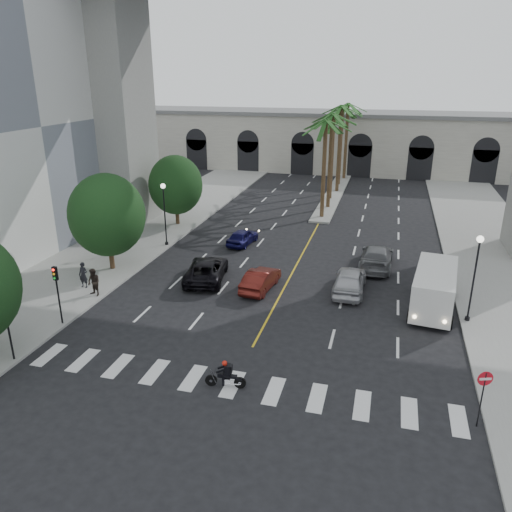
# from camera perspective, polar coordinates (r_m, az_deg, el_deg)

# --- Properties ---
(ground) EXTENTS (140.00, 140.00, 0.00)m
(ground) POSITION_cam_1_polar(r_m,az_deg,el_deg) (25.43, -1.64, -12.59)
(ground) COLOR black
(ground) RESTS_ON ground
(sidewalk_left) EXTENTS (8.00, 100.00, 0.15)m
(sidewalk_left) POSITION_cam_1_polar(r_m,az_deg,el_deg) (43.54, -15.01, 1.18)
(sidewalk_left) COLOR gray
(sidewalk_left) RESTS_ON ground
(sidewalk_right) EXTENTS (8.00, 100.00, 0.15)m
(sidewalk_right) POSITION_cam_1_polar(r_m,az_deg,el_deg) (38.98, 27.01, -2.67)
(sidewalk_right) COLOR gray
(sidewalk_right) RESTS_ON ground
(median) EXTENTS (2.00, 24.00, 0.20)m
(median) POSITION_cam_1_polar(r_m,az_deg,el_deg) (60.34, 8.85, 6.90)
(median) COLOR gray
(median) RESTS_ON ground
(pier_building) EXTENTS (71.00, 10.50, 8.50)m
(pier_building) POSITION_cam_1_polar(r_m,az_deg,el_deg) (76.29, 10.57, 12.75)
(pier_building) COLOR beige
(pier_building) RESTS_ON ground
(bridge) EXTENTS (75.00, 13.00, 26.00)m
(bridge) POSITION_cam_1_polar(r_m,az_deg,el_deg) (42.78, 12.54, 26.16)
(bridge) COLOR gray
(bridge) RESTS_ON ground
(palm_a) EXTENTS (3.20, 3.20, 10.30)m
(palm_a) POSITION_cam_1_polar(r_m,az_deg,el_deg) (49.06, 7.99, 14.58)
(palm_a) COLOR #47331E
(palm_a) RESTS_ON ground
(palm_b) EXTENTS (3.20, 3.20, 10.60)m
(palm_b) POSITION_cam_1_polar(r_m,az_deg,el_deg) (52.97, 8.71, 15.25)
(palm_b) COLOR #47331E
(palm_b) RESTS_ON ground
(palm_c) EXTENTS (3.20, 3.20, 10.10)m
(palm_c) POSITION_cam_1_polar(r_m,az_deg,el_deg) (57.01, 8.88, 15.12)
(palm_c) COLOR #47331E
(palm_c) RESTS_ON ground
(palm_d) EXTENTS (3.20, 3.20, 10.90)m
(palm_d) POSITION_cam_1_polar(r_m,az_deg,el_deg) (60.88, 9.72, 16.08)
(palm_d) COLOR #47331E
(palm_d) RESTS_ON ground
(palm_e) EXTENTS (3.20, 3.20, 10.40)m
(palm_e) POSITION_cam_1_polar(r_m,az_deg,el_deg) (64.91, 9.85, 15.91)
(palm_e) COLOR #47331E
(palm_e) RESTS_ON ground
(palm_f) EXTENTS (3.20, 3.20, 10.70)m
(palm_f) POSITION_cam_1_polar(r_m,az_deg,el_deg) (68.83, 10.48, 16.34)
(palm_f) COLOR #47331E
(palm_f) RESTS_ON ground
(street_tree_mid) EXTENTS (5.44, 5.44, 7.21)m
(street_tree_mid) POSITION_cam_1_polar(r_m,az_deg,el_deg) (37.27, -16.66, 4.50)
(street_tree_mid) COLOR #382616
(street_tree_mid) RESTS_ON ground
(street_tree_far) EXTENTS (5.04, 5.04, 6.68)m
(street_tree_far) POSITION_cam_1_polar(r_m,az_deg,el_deg) (47.64, -9.17, 8.02)
(street_tree_far) COLOR #382616
(street_tree_far) RESTS_ON ground
(lamp_post_left_far) EXTENTS (0.40, 0.40, 5.35)m
(lamp_post_left_far) POSITION_cam_1_polar(r_m,az_deg,el_deg) (41.84, -10.42, 5.29)
(lamp_post_left_far) COLOR black
(lamp_post_left_far) RESTS_ON ground
(lamp_post_right) EXTENTS (0.40, 0.40, 5.35)m
(lamp_post_right) POSITION_cam_1_polar(r_m,az_deg,el_deg) (30.76, 23.75, -1.64)
(lamp_post_right) COLOR black
(lamp_post_right) RESTS_ON ground
(traffic_signal_near) EXTENTS (0.25, 0.18, 3.65)m
(traffic_signal_near) POSITION_cam_1_polar(r_m,az_deg,el_deg) (27.52, -26.66, -6.27)
(traffic_signal_near) COLOR black
(traffic_signal_near) RESTS_ON ground
(traffic_signal_far) EXTENTS (0.25, 0.18, 3.65)m
(traffic_signal_far) POSITION_cam_1_polar(r_m,az_deg,el_deg) (30.28, -21.80, -3.16)
(traffic_signal_far) COLOR black
(traffic_signal_far) RESTS_ON ground
(motorcycle_rider) EXTENTS (1.93, 0.53, 1.39)m
(motorcycle_rider) POSITION_cam_1_polar(r_m,az_deg,el_deg) (23.74, -3.38, -13.45)
(motorcycle_rider) COLOR black
(motorcycle_rider) RESTS_ON ground
(car_a) EXTENTS (2.02, 4.96, 1.68)m
(car_a) POSITION_cam_1_polar(r_m,az_deg,el_deg) (33.65, 10.65, -2.75)
(car_a) COLOR #B2B2B7
(car_a) RESTS_ON ground
(car_b) EXTENTS (1.95, 4.48, 1.43)m
(car_b) POSITION_cam_1_polar(r_m,az_deg,el_deg) (33.53, 0.53, -2.69)
(car_b) COLOR #4F140F
(car_b) RESTS_ON ground
(car_c) EXTENTS (3.47, 5.86, 1.53)m
(car_c) POSITION_cam_1_polar(r_m,az_deg,el_deg) (35.20, -5.70, -1.57)
(car_c) COLOR black
(car_c) RESTS_ON ground
(car_d) EXTENTS (2.48, 5.76, 1.65)m
(car_d) POSITION_cam_1_polar(r_m,az_deg,el_deg) (38.36, 13.61, -0.09)
(car_d) COLOR slate
(car_d) RESTS_ON ground
(car_e) EXTENTS (2.10, 4.13, 1.35)m
(car_e) POSITION_cam_1_polar(r_m,az_deg,el_deg) (42.35, -1.55, 2.21)
(car_e) COLOR #100E44
(car_e) RESTS_ON ground
(cargo_van) EXTENTS (3.10, 6.42, 2.64)m
(cargo_van) POSITION_cam_1_polar(r_m,az_deg,el_deg) (32.21, 19.71, -3.50)
(cargo_van) COLOR silver
(cargo_van) RESTS_ON ground
(pedestrian_a) EXTENTS (0.66, 0.44, 1.76)m
(pedestrian_a) POSITION_cam_1_polar(r_m,az_deg,el_deg) (35.37, -19.13, -2.07)
(pedestrian_a) COLOR black
(pedestrian_a) RESTS_ON sidewalk_left
(pedestrian_b) EXTENTS (1.06, 0.94, 1.83)m
(pedestrian_b) POSITION_cam_1_polar(r_m,az_deg,el_deg) (33.85, -18.04, -2.89)
(pedestrian_b) COLOR black
(pedestrian_b) RESTS_ON sidewalk_left
(do_not_enter_sign) EXTENTS (0.62, 0.23, 2.63)m
(do_not_enter_sign) POSITION_cam_1_polar(r_m,az_deg,el_deg) (22.64, 24.58, -13.47)
(do_not_enter_sign) COLOR black
(do_not_enter_sign) RESTS_ON ground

